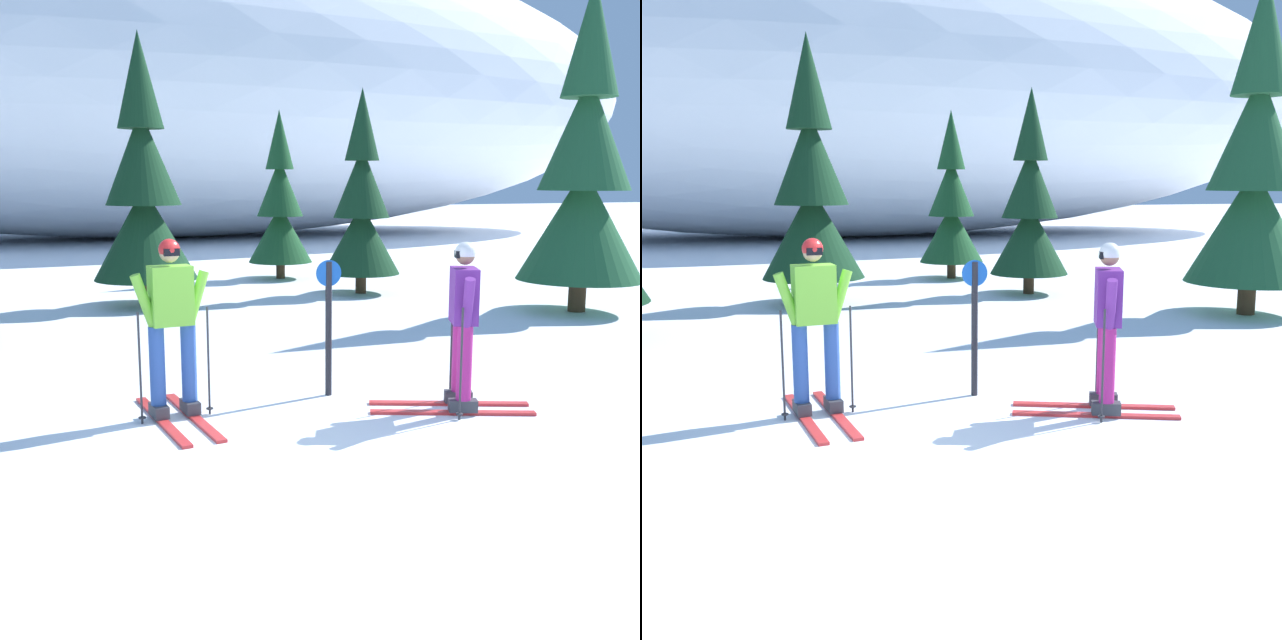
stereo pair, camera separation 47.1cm
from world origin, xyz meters
The scene contains 9 objects.
ground_plane centered at (0.00, 0.00, 0.00)m, with size 120.00×120.00×0.00m, color white.
skier_lime_jacket centered at (-0.76, 1.37, 0.91)m, with size 0.78×1.72×1.76m.
skier_purple_jacket centered at (1.99, 0.60, 0.89)m, with size 1.68×1.03×1.71m.
pine_tree_center_left centered at (0.05, 8.49, 2.06)m, with size 1.90×1.90×4.92m.
pine_tree_center_right centered at (3.63, 11.43, 1.63)m, with size 1.51×1.51×3.90m.
pine_tree_right centered at (4.42, 8.51, 1.72)m, with size 1.59×1.59×4.12m.
pine_tree_far_right centered at (7.08, 5.06, 2.36)m, with size 2.18×2.18×5.64m.
snow_ridge_background centered at (3.74, 26.34, 5.94)m, with size 42.63×18.02×11.87m, color white.
trail_marker_post centered at (0.95, 1.58, 0.84)m, with size 0.28×0.07×1.47m.
Camera 1 is at (-2.05, -5.95, 2.30)m, focal length 43.32 mm.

